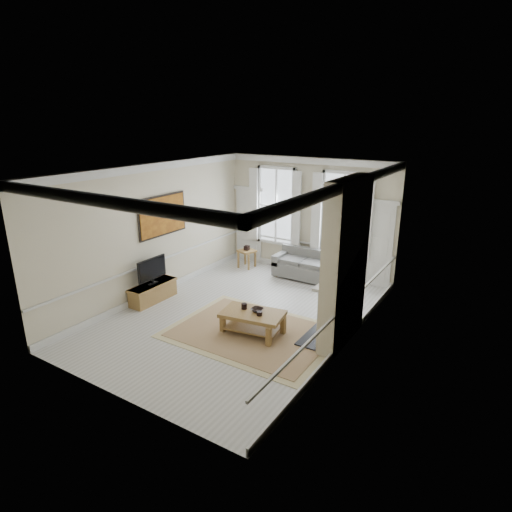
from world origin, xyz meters
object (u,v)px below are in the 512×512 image
Objects in this scene: sofa at (305,266)px; coffee_table at (253,316)px; side_table at (247,253)px; tv_stand at (153,292)px.

sofa reaches higher than coffee_table.
side_table is 0.44× the size of tv_stand.
tv_stand is at bearing 168.50° from coffee_table.
tv_stand is (-0.60, -3.40, -0.22)m from side_table.
sofa is 1.21× the size of coffee_table.
side_table is 4.28m from coffee_table.
side_table is (-1.93, -0.15, 0.10)m from sofa.
side_table is at bearing 79.95° from tv_stand.
sofa reaches higher than tv_stand.
sofa is 3.03× the size of side_table.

